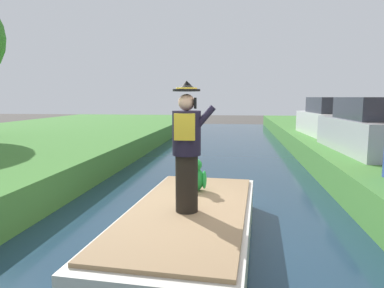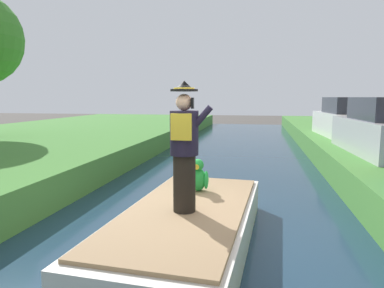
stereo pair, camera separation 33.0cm
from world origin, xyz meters
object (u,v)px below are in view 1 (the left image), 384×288
object	(u,v)px
boat	(189,227)
parked_car_white	(330,120)
parrot_plush	(196,177)
parked_car_silver	(370,129)
person_pirate	(187,147)

from	to	relation	value
boat	parked_car_white	bearing A→B (deg)	64.94
boat	parrot_plush	world-z (taller)	parrot_plush
parrot_plush	parked_car_white	xyz separation A→B (m)	(4.33, 8.32, 0.51)
parrot_plush	parked_car_silver	world-z (taller)	parked_car_silver
boat	parked_car_silver	world-z (taller)	parked_car_silver
parrot_plush	parked_car_white	bearing A→B (deg)	62.54
parrot_plush	parked_car_white	world-z (taller)	parked_car_white
parrot_plush	person_pirate	bearing A→B (deg)	-90.18
parked_car_silver	parked_car_white	bearing A→B (deg)	90.00
boat	parked_car_white	world-z (taller)	parked_car_white
parrot_plush	parked_car_silver	size ratio (longest dim) A/B	0.14
person_pirate	parrot_plush	xyz separation A→B (m)	(0.00, 1.10, -0.68)
person_pirate	boat	bearing A→B (deg)	76.00
parrot_plush	parked_car_white	size ratio (longest dim) A/B	0.14
parked_car_silver	parked_car_white	size ratio (longest dim) A/B	1.00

